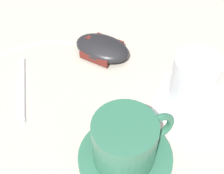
% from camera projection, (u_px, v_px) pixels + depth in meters
% --- Properties ---
extents(ground_plane, '(3.00, 3.00, 0.00)m').
position_uv_depth(ground_plane, '(114.00, 98.00, 0.51)').
color(ground_plane, '#B2A899').
extents(saucer, '(0.13, 0.13, 0.01)m').
position_uv_depth(saucer, '(125.00, 158.00, 0.43)').
color(saucer, '#2D664C').
rests_on(saucer, ground).
extents(coffee_cup, '(0.11, 0.08, 0.07)m').
position_uv_depth(coffee_cup, '(126.00, 141.00, 0.40)').
color(coffee_cup, '#2D664C').
rests_on(coffee_cup, saucer).
extents(computer_mouse, '(0.12, 0.10, 0.03)m').
position_uv_depth(computer_mouse, '(102.00, 48.00, 0.57)').
color(computer_mouse, black).
rests_on(computer_mouse, ground).
extents(napkin_under_glass, '(0.13, 0.13, 0.00)m').
position_uv_depth(napkin_under_glass, '(191.00, 102.00, 0.50)').
color(napkin_under_glass, white).
rests_on(napkin_under_glass, ground).
extents(drinking_glass, '(0.07, 0.07, 0.09)m').
position_uv_depth(drinking_glass, '(194.00, 81.00, 0.47)').
color(drinking_glass, silver).
rests_on(drinking_glass, napkin_under_glass).
extents(pen, '(0.06, 0.15, 0.01)m').
position_uv_depth(pen, '(23.00, 87.00, 0.52)').
color(pen, silver).
rests_on(pen, ground).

